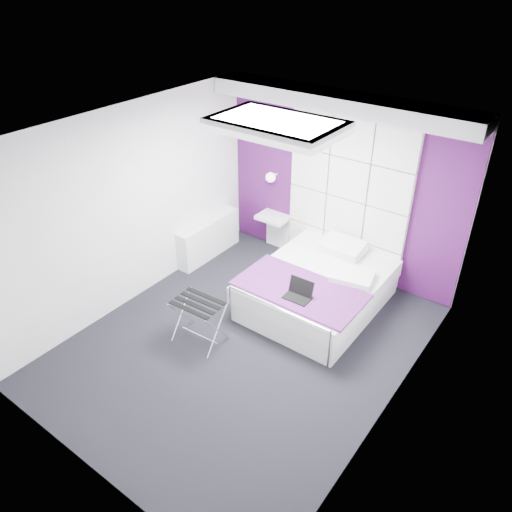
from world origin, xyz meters
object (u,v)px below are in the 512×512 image
(radiator, at_px, (209,238))
(luggage_rack, at_px, (199,321))
(laptop, at_px, (300,293))
(wall_lamp, at_px, (272,177))
(bed, at_px, (318,288))
(nightstand, at_px, (273,217))

(radiator, distance_m, luggage_rack, 1.99)
(laptop, bearing_deg, radiator, 158.64)
(wall_lamp, relative_size, radiator, 0.12)
(radiator, height_order, laptop, laptop)
(wall_lamp, xyz_separation_m, laptop, (1.45, -1.49, -0.63))
(wall_lamp, bearing_deg, laptop, -45.72)
(wall_lamp, distance_m, bed, 1.87)
(bed, height_order, nightstand, bed)
(wall_lamp, height_order, luggage_rack, wall_lamp)
(wall_lamp, bearing_deg, luggage_rack, -76.15)
(radiator, bearing_deg, nightstand, 45.58)
(radiator, bearing_deg, bed, -3.26)
(wall_lamp, relative_size, laptop, 0.47)
(nightstand, distance_m, luggage_rack, 2.36)
(wall_lamp, xyz_separation_m, luggage_rack, (0.57, -2.33, -0.94))
(wall_lamp, distance_m, laptop, 2.17)
(wall_lamp, height_order, radiator, wall_lamp)
(bed, distance_m, nightstand, 1.57)
(radiator, relative_size, laptop, 3.79)
(bed, relative_size, luggage_rack, 3.31)
(bed, height_order, luggage_rack, bed)
(wall_lamp, xyz_separation_m, bed, (1.37, -0.87, -0.94))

